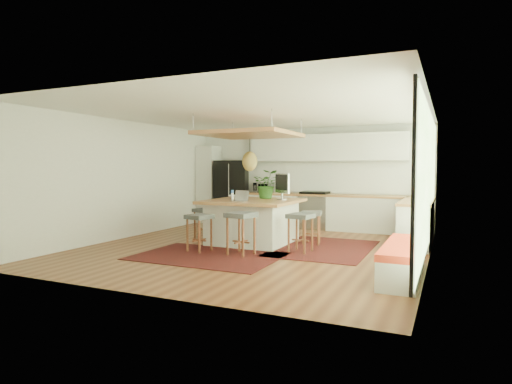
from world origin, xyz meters
The scene contains 33 objects.
floor centered at (0.00, 0.00, 0.00)m, with size 7.00×7.00×0.00m, color #562B18.
ceiling centered at (0.00, 0.00, 2.70)m, with size 7.00×7.00×0.00m, color white.
wall_back centered at (0.00, 3.50, 1.35)m, with size 6.50×6.50×0.00m, color silver.
wall_front centered at (0.00, -3.50, 1.35)m, with size 6.50×6.50×0.00m, color silver.
wall_left centered at (-3.25, 0.00, 1.35)m, with size 7.00×7.00×0.00m, color silver.
wall_right centered at (3.25, 0.00, 1.35)m, with size 7.00×7.00×0.00m, color silver.
window_wall centered at (3.22, 0.00, 1.40)m, with size 0.10×6.20×2.60m, color black, non-canonical shape.
pantry centered at (-2.95, 3.18, 1.12)m, with size 0.55×0.60×2.25m, color silver.
back_counter_base centered at (0.55, 3.18, 0.44)m, with size 4.20×0.60×0.88m, color silver.
back_counter_top centered at (0.55, 3.18, 0.90)m, with size 4.24×0.64×0.05m, color #995E36.
backsplash centered at (0.55, 3.48, 1.35)m, with size 4.20×0.02×0.80m, color white.
upper_cabinets centered at (0.55, 3.32, 2.15)m, with size 4.20×0.34×0.70m, color silver.
range centered at (0.30, 3.18, 0.50)m, with size 0.76×0.62×1.00m, color #A5A5AA, non-canonical shape.
right_counter_base centered at (2.93, 2.00, 0.44)m, with size 0.60×2.50×0.88m, color silver.
right_counter_top centered at (2.93, 2.00, 0.90)m, with size 0.64×2.54×0.05m, color #995E36.
window_bench centered at (2.95, -1.20, 0.25)m, with size 0.52×2.00×0.50m, color silver, non-canonical shape.
ceiling_panel centered at (-0.30, 0.40, 2.05)m, with size 1.86×1.86×0.80m, color #995E36, non-canonical shape.
rug_near centered at (-0.44, -1.11, 0.01)m, with size 2.60×1.80×0.01m, color black.
rug_right centered at (1.29, 0.52, 0.01)m, with size 1.80×2.60×0.01m, color black.
fridge centered at (-2.17, 3.15, 0.93)m, with size 0.91×0.71×1.82m, color black, non-canonical shape.
island centered at (-0.28, 0.52, 0.47)m, with size 1.85×1.85×0.93m, color #995E36, non-canonical shape.
stool_near_left centered at (-0.82, -0.77, 0.35)m, with size 0.42×0.42×0.72m, color #43464A, non-canonical shape.
stool_near_right centered at (0.06, -0.74, 0.35)m, with size 0.47×0.47×0.79m, color #43464A, non-canonical shape.
stool_right_front centered at (0.97, -0.03, 0.35)m, with size 0.44×0.44×0.74m, color #43464A, non-canonical shape.
stool_right_back centered at (0.90, 0.93, 0.35)m, with size 0.41×0.41×0.70m, color #43464A, non-canonical shape.
stool_left_side centered at (-1.54, 0.59, 0.35)m, with size 0.41×0.41×0.69m, color #43464A, non-canonical shape.
laptop centered at (-0.36, 0.02, 1.05)m, with size 0.32×0.34×0.24m, color #A5A5AA, non-canonical shape.
monitor centered at (0.29, 0.78, 1.19)m, with size 0.62×0.22×0.57m, color #A5A5AA, non-canonical shape.
microwave centered at (-1.16, 3.14, 1.10)m, with size 0.51×0.28×0.35m, color #A5A5AA.
island_plant centered at (-0.15, 0.99, 1.18)m, with size 0.57×0.64×0.50m, color #1E4C19.
island_bowl centered at (-0.97, 0.93, 0.96)m, with size 0.24×0.24×0.06m, color white.
island_bottle_0 centered at (-0.83, 0.62, 1.03)m, with size 0.07×0.07×0.19m, color blue.
island_bottle_1 centered at (-0.68, 0.37, 1.03)m, with size 0.07×0.07×0.19m, color white.
Camera 1 is at (3.55, -7.77, 1.61)m, focal length 30.05 mm.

